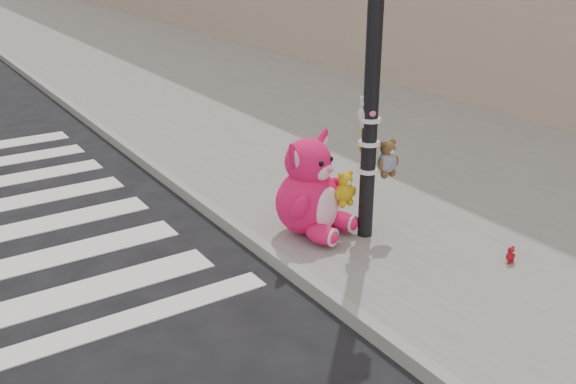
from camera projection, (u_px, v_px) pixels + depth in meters
sidewalk_near at (217, 82)px, 14.64m from camera, size 7.00×80.00×0.14m
curb_edge at (64, 102)px, 12.90m from camera, size 0.12×80.00×0.15m
signal_pole at (372, 87)px, 6.43m from camera, size 0.70×0.48×4.00m
pink_bunny at (310, 193)px, 6.90m from camera, size 0.95×1.02×1.14m
red_teddy at (510, 255)px, 6.38m from camera, size 0.13×0.09×0.18m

